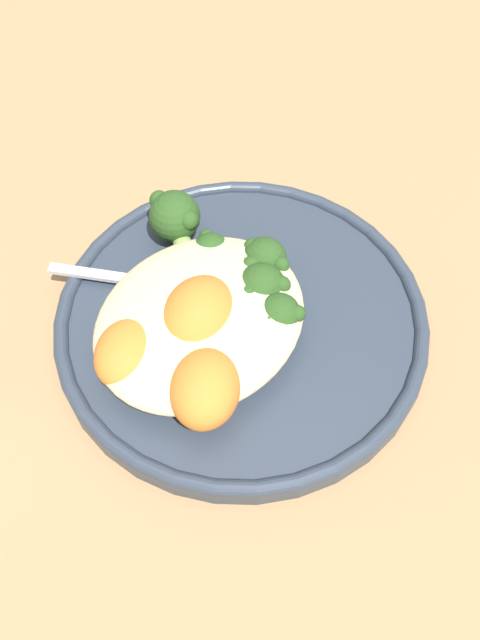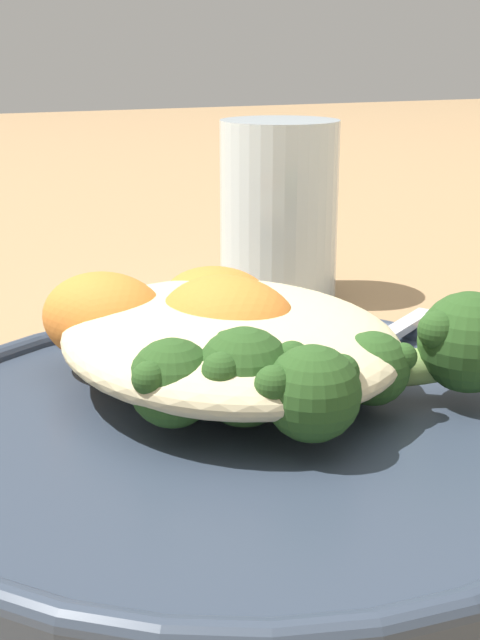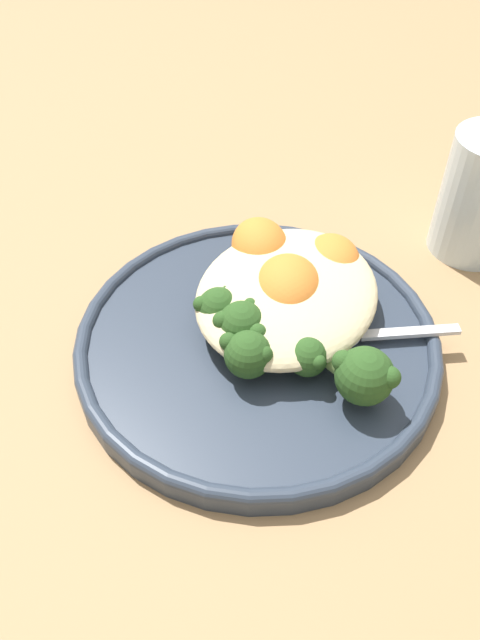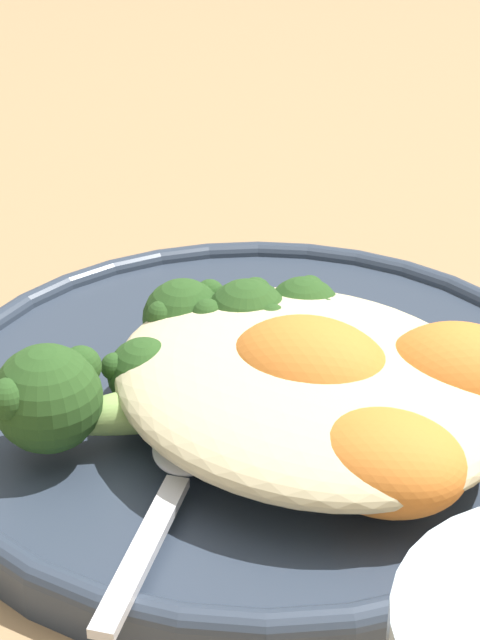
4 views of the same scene
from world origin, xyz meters
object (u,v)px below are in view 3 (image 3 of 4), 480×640
broccoli_stalk_2 (256,343)px  sweet_potato_chunk_2 (312,283)px  spoon (348,335)px  broccoli_stalk_3 (304,350)px  plate (257,341)px  broccoli_stalk_4 (349,365)px  sweet_potato_chunk_0 (260,246)px  quinoa_mound (285,293)px  broccoli_stalk_1 (248,324)px  sweet_potato_chunk_3 (291,289)px  sweet_potato_chunk_1 (332,260)px  broccoli_stalk_0 (232,310)px

broccoli_stalk_2 → sweet_potato_chunk_2: broccoli_stalk_2 is taller
spoon → broccoli_stalk_2: bearing=-170.2°
broccoli_stalk_3 → sweet_potato_chunk_2: broccoli_stalk_3 is taller
broccoli_stalk_2 → plate: bearing=-151.9°
broccoli_stalk_2 → broccoli_stalk_3: (-0.01, 0.03, -0.00)m
broccoli_stalk_4 → sweet_potato_chunk_0: bearing=170.5°
plate → broccoli_stalk_2: broccoli_stalk_2 is taller
broccoli_stalk_2 → sweet_potato_chunk_0: (-0.10, -0.04, 0.01)m
broccoli_stalk_2 → broccoli_stalk_4: (-0.01, 0.07, 0.00)m
spoon → plate: bearing=170.0°
plate → broccoli_stalk_2: bearing=21.6°
quinoa_mound → broccoli_stalk_1: (0.05, -0.01, 0.00)m
plate → sweet_potato_chunk_0: size_ratio=4.81×
sweet_potato_chunk_3 → sweet_potato_chunk_1: bearing=163.2°
broccoli_stalk_1 → sweet_potato_chunk_0: bearing=-131.3°
quinoa_mound → sweet_potato_chunk_2: quinoa_mound is taller
sweet_potato_chunk_1 → spoon: size_ratio=0.51×
sweet_potato_chunk_2 → sweet_potato_chunk_3: (0.02, -0.01, 0.01)m
broccoli_stalk_0 → sweet_potato_chunk_3: sweet_potato_chunk_3 is taller
broccoli_stalk_1 → sweet_potato_chunk_0: 0.09m
broccoli_stalk_1 → sweet_potato_chunk_2: (-0.07, 0.03, -0.00)m
broccoli_stalk_4 → sweet_potato_chunk_1: bearing=145.6°
broccoli_stalk_1 → broccoli_stalk_4: bearing=116.4°
broccoli_stalk_4 → sweet_potato_chunk_0: broccoli_stalk_4 is taller
plate → broccoli_stalk_0: bearing=-90.9°
broccoli_stalk_4 → broccoli_stalk_1: bearing=-153.7°
broccoli_stalk_2 → spoon: 0.08m
broccoli_stalk_4 → sweet_potato_chunk_1: size_ratio=1.97×
plate → sweet_potato_chunk_0: sweet_potato_chunk_0 is taller
plate → broccoli_stalk_0: 0.03m
plate → sweet_potato_chunk_2: sweet_potato_chunk_2 is taller
broccoli_stalk_3 → broccoli_stalk_4: size_ratio=0.58×
broccoli_stalk_1 → spoon: (-0.04, 0.07, -0.01)m
broccoli_stalk_1 → sweet_potato_chunk_3: (-0.05, 0.02, 0.00)m
sweet_potato_chunk_0 → quinoa_mound: bearing=45.2°
sweet_potato_chunk_2 → quinoa_mound: bearing=-31.9°
plate → sweet_potato_chunk_2: 0.07m
quinoa_mound → sweet_potato_chunk_0: 0.06m
broccoli_stalk_4 → sweet_potato_chunk_1: 0.12m
broccoli_stalk_3 → sweet_potato_chunk_0: size_ratio=1.13×
broccoli_stalk_1 → broccoli_stalk_4: 0.09m
quinoa_mound → broccoli_stalk_1: bearing=-15.0°
sweet_potato_chunk_1 → quinoa_mound: bearing=-20.3°
broccoli_stalk_3 → sweet_potato_chunk_1: bearing=148.1°
broccoli_stalk_4 → broccoli_stalk_0: bearing=-159.2°
broccoli_stalk_2 → sweet_potato_chunk_0: bearing=-150.4°
quinoa_mound → broccoli_stalk_0: 0.05m
quinoa_mound → sweet_potato_chunk_2: bearing=148.1°
sweet_potato_chunk_1 → sweet_potato_chunk_3: sweet_potato_chunk_3 is taller
broccoli_stalk_3 → broccoli_stalk_2: bearing=-112.5°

